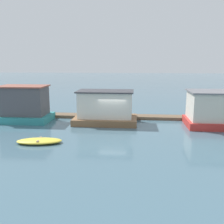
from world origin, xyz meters
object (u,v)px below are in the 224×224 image
(houseboat_teal, at_px, (24,105))
(houseboat_brown, at_px, (105,108))
(houseboat_red, at_px, (222,110))
(dinghy_yellow, at_px, (39,141))

(houseboat_teal, bearing_deg, houseboat_brown, 0.17)
(houseboat_brown, bearing_deg, houseboat_red, -1.70)
(houseboat_red, relative_size, dinghy_yellow, 1.85)
(houseboat_teal, height_order, dinghy_yellow, houseboat_teal)
(houseboat_teal, xyz_separation_m, houseboat_brown, (8.06, 0.02, -0.19))
(houseboat_brown, bearing_deg, houseboat_teal, -179.83)
(houseboat_teal, distance_m, dinghy_yellow, 7.76)
(houseboat_teal, relative_size, houseboat_red, 0.81)
(houseboat_red, bearing_deg, dinghy_yellow, -157.17)
(houseboat_brown, distance_m, dinghy_yellow, 7.79)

